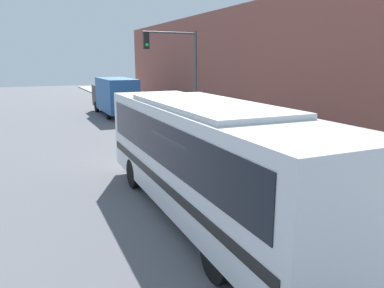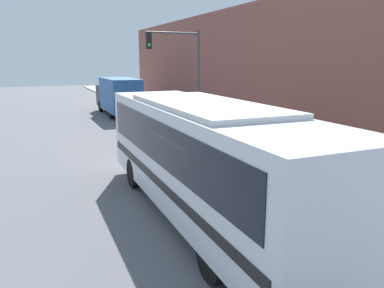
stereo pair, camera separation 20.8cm
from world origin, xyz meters
name	(u,v)px [view 1 (the left image)]	position (x,y,z in m)	size (l,w,h in m)	color
ground_plane	(210,225)	(0.00, 0.00, 0.00)	(120.00, 120.00, 0.00)	slate
sidewalk	(164,114)	(6.19, 20.00, 0.07)	(3.39, 70.00, 0.15)	#A8A399
building_facade	(232,67)	(10.89, 17.30, 3.77)	(6.00, 32.60, 7.54)	brown
city_bus	(205,152)	(0.09, 0.55, 1.88)	(2.74, 10.63, 3.26)	silver
delivery_truck	(114,95)	(2.53, 21.36, 1.62)	(2.22, 7.45, 2.96)	#265999
fire_hydrant	(298,163)	(5.10, 2.54, 0.48)	(0.20, 0.27, 0.67)	gold
traffic_light_pole	(179,64)	(4.19, 12.04, 4.11)	(3.28, 0.35, 5.83)	#47474C
parking_meter	(223,126)	(5.10, 8.42, 1.02)	(0.14, 0.14, 1.28)	#47474C
pedestrian_near_corner	(223,115)	(7.01, 11.78, 1.03)	(0.34, 0.34, 1.72)	#23283D
pedestrian_mid_block	(288,133)	(6.58, 5.04, 1.10)	(0.34, 0.34, 1.84)	slate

